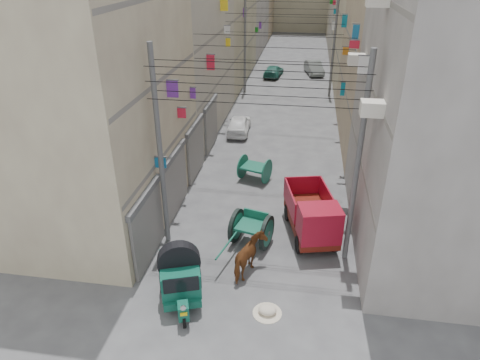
% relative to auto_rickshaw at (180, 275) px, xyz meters
% --- Properties ---
extents(building_row_left, '(8.00, 62.00, 14.00)m').
position_rel_auto_rickshaw_xyz_m(building_row_left, '(-5.89, 31.36, 5.42)').
color(building_row_left, '#BDB18F').
rests_on(building_row_left, ground).
extents(building_row_right, '(8.00, 62.00, 14.00)m').
position_rel_auto_rickshaw_xyz_m(building_row_right, '(10.10, 31.36, 5.42)').
color(building_row_right, '#9E9794').
rests_on(building_row_right, ground).
extents(shutters_left, '(0.18, 14.40, 2.88)m').
position_rel_auto_rickshaw_xyz_m(shutters_left, '(-1.81, 7.61, 0.46)').
color(shutters_left, '#525257').
rests_on(shutters_left, ground).
extents(signboards, '(8.22, 40.52, 5.67)m').
position_rel_auto_rickshaw_xyz_m(signboards, '(2.09, 18.89, 2.40)').
color(signboards, '#0D7692').
rests_on(signboards, ground).
extents(ac_units, '(0.70, 6.55, 3.35)m').
position_rel_auto_rickshaw_xyz_m(ac_units, '(5.75, 4.90, 6.40)').
color(ac_units, silver).
rests_on(ac_units, ground).
extents(utility_poles, '(7.40, 22.20, 8.00)m').
position_rel_auto_rickshaw_xyz_m(utility_poles, '(2.10, 14.23, 2.97)').
color(utility_poles, '#535356').
rests_on(utility_poles, ground).
extents(overhead_cables, '(7.40, 22.52, 1.12)m').
position_rel_auto_rickshaw_xyz_m(overhead_cables, '(2.10, 11.63, 5.73)').
color(overhead_cables, black).
rests_on(overhead_cables, ground).
extents(auto_rickshaw, '(1.95, 2.59, 1.76)m').
position_rel_auto_rickshaw_xyz_m(auto_rickshaw, '(0.00, 0.00, 0.00)').
color(auto_rickshaw, black).
rests_on(auto_rickshaw, ground).
extents(tonga_cart, '(1.93, 3.36, 1.43)m').
position_rel_auto_rickshaw_xyz_m(tonga_cart, '(1.95, 3.49, -0.29)').
color(tonga_cart, black).
rests_on(tonga_cart, ground).
extents(mini_truck, '(2.45, 3.93, 2.05)m').
position_rel_auto_rickshaw_xyz_m(mini_truck, '(4.40, 4.16, -0.05)').
color(mini_truck, black).
rests_on(mini_truck, ground).
extents(second_cart, '(1.79, 1.68, 1.29)m').
position_rel_auto_rickshaw_xyz_m(second_cart, '(1.39, 9.11, -0.34)').
color(second_cart, '#135541').
rests_on(second_cart, ground).
extents(feed_sack, '(0.61, 0.49, 0.30)m').
position_rel_auto_rickshaw_xyz_m(feed_sack, '(2.99, -0.25, -0.88)').
color(feed_sack, beige).
rests_on(feed_sack, ground).
extents(horse, '(1.22, 1.91, 1.49)m').
position_rel_auto_rickshaw_xyz_m(horse, '(2.13, 1.64, -0.29)').
color(horse, brown).
rests_on(horse, ground).
extents(distant_car_white, '(1.55, 3.53, 1.18)m').
position_rel_auto_rickshaw_xyz_m(distant_car_white, '(-0.48, 15.69, -0.44)').
color(distant_car_white, white).
rests_on(distant_car_white, ground).
extents(distant_car_grey, '(2.14, 4.02, 1.26)m').
position_rel_auto_rickshaw_xyz_m(distant_car_grey, '(4.38, 32.51, -0.40)').
color(distant_car_grey, '#5A5F5D').
rests_on(distant_car_grey, ground).
extents(distant_car_green, '(1.90, 3.80, 1.06)m').
position_rel_auto_rickshaw_xyz_m(distant_car_green, '(0.50, 30.92, -0.50)').
color(distant_car_green, '#205D50').
rests_on(distant_car_green, ground).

